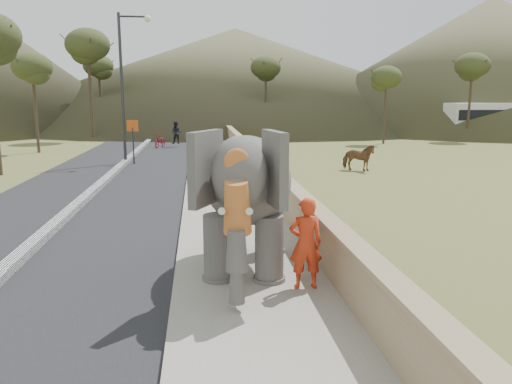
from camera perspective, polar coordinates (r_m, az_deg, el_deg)
ground at (r=10.33m, az=-0.83°, el=-9.80°), size 160.00×160.00×0.00m
road at (r=20.36m, az=-17.91°, el=0.04°), size 7.00×120.00×0.03m
median at (r=20.34m, az=-17.92°, el=0.30°), size 0.35×120.00×0.22m
walkway at (r=19.97m, az=-3.71°, el=0.52°), size 3.00×120.00×0.15m
parapet at (r=20.04m, az=0.99°, el=1.95°), size 0.30×120.00×1.10m
lamppost at (r=28.35m, az=-14.51°, el=12.98°), size 1.76×0.36×8.00m
signboard at (r=28.04m, az=-13.90°, el=6.43°), size 0.60×0.08×2.40m
cow at (r=25.31m, az=11.60°, el=3.87°), size 1.75×1.36×1.34m
distant_car at (r=49.65m, az=15.52°, el=7.06°), size 4.43×2.32×1.44m
bus_white at (r=50.21m, az=26.83°, el=7.29°), size 11.04×2.67×3.10m
hill_right at (r=71.99m, az=25.05°, el=13.31°), size 56.00×56.00×16.00m
hill_far at (r=79.92m, az=-2.35°, el=13.23°), size 80.00×80.00×14.00m
elephant_and_man at (r=10.26m, az=-0.96°, el=-0.79°), size 2.61×4.23×2.87m
motorcyclist at (r=37.00m, az=-10.12°, el=6.15°), size 2.22×1.92×1.89m
trees at (r=38.95m, az=-5.65°, el=11.10°), size 48.19×41.21×9.38m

